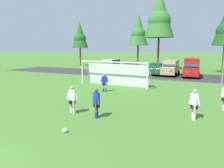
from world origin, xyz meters
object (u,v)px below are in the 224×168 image
object	(u,v)px
player_defender_far	(72,100)
parked_car_slot_center	(171,68)
soccer_ball	(65,130)
parked_car_slot_far_left	(111,66)
parked_car_slot_center_left	(156,69)
soccer_goal	(116,73)
parked_car_slot_left	(131,69)
parked_car_slot_center_right	(192,67)
player_midfield_center	(96,103)
player_winger_left	(194,104)
player_winger_right	(104,83)

from	to	relation	value
player_defender_far	parked_car_slot_center	world-z (taller)	parked_car_slot_center
soccer_ball	parked_car_slot_far_left	world-z (taller)	parked_car_slot_far_left
player_defender_far	parked_car_slot_center_left	world-z (taller)	parked_car_slot_center_left
soccer_goal	parked_car_slot_left	bearing A→B (deg)	100.35
soccer_ball	parked_car_slot_center_right	bearing A→B (deg)	81.18
parked_car_slot_center_left	parked_car_slot_center	world-z (taller)	parked_car_slot_center
parked_car_slot_left	soccer_goal	bearing A→B (deg)	-79.65
soccer_goal	parked_car_slot_left	size ratio (longest dim) A/B	1.78
parked_car_slot_center	parked_car_slot_center_right	distance (m)	2.83
parked_car_slot_far_left	parked_car_slot_center	size ratio (longest dim) A/B	1.01
parked_car_slot_left	player_midfield_center	bearing A→B (deg)	-75.47
soccer_goal	player_midfield_center	bearing A→B (deg)	-71.64
parked_car_slot_far_left	parked_car_slot_left	world-z (taller)	parked_car_slot_far_left
soccer_goal	parked_car_slot_center_right	xyz separation A→B (m)	(6.50, 10.29, 0.05)
player_defender_far	player_winger_left	xyz separation A→B (m)	(6.49, 1.91, 0.00)
soccer_ball	player_midfield_center	distance (m)	2.55
soccer_ball	player_defender_far	distance (m)	2.96
soccer_ball	parked_car_slot_left	xyz separation A→B (m)	(-4.70, 21.64, 0.77)
player_winger_left	parked_car_slot_far_left	bearing A→B (deg)	127.12
player_midfield_center	parked_car_slot_center	distance (m)	20.48
soccer_goal	parked_car_slot_left	world-z (taller)	soccer_goal
player_midfield_center	parked_car_slot_center_right	xyz separation A→B (m)	(3.23, 20.14, 0.52)
parked_car_slot_center	player_winger_right	bearing A→B (deg)	-103.03
soccer_goal	player_defender_far	bearing A→B (deg)	-80.62
player_midfield_center	player_winger_left	xyz separation A→B (m)	(4.84, 2.00, 0.00)
player_winger_right	soccer_goal	bearing A→B (deg)	97.53
soccer_goal	parked_car_slot_center_left	xyz separation A→B (m)	(1.67, 10.54, -0.42)
player_midfield_center	player_winger_left	distance (m)	5.23
player_defender_far	player_winger_right	xyz separation A→B (m)	(-1.16, 6.36, 0.00)
soccer_ball	parked_car_slot_center_left	bearing A→B (deg)	93.30
parked_car_slot_far_left	parked_car_slot_left	bearing A→B (deg)	-5.33
player_midfield_center	parked_car_slot_center	xyz separation A→B (m)	(0.43, 20.47, 0.29)
parked_car_slot_center_left	parked_car_slot_center	xyz separation A→B (m)	(2.02, 0.09, 0.24)
soccer_ball	player_midfield_center	size ratio (longest dim) A/B	0.13
soccer_goal	parked_car_slot_left	xyz separation A→B (m)	(-1.71, 9.35, -0.42)
parked_car_slot_center_left	parked_car_slot_far_left	bearing A→B (deg)	-172.84
soccer_goal	player_winger_left	xyz separation A→B (m)	(8.11, -7.85, -0.47)
player_midfield_center	parked_car_slot_center_left	world-z (taller)	parked_car_slot_center_left
player_winger_left	parked_car_slot_left	distance (m)	19.81
player_winger_left	parked_car_slot_left	world-z (taller)	parked_car_slot_left
player_winger_left	parked_car_slot_center_left	world-z (taller)	parked_car_slot_center_left
soccer_goal	player_midfield_center	xyz separation A→B (m)	(3.27, -9.85, -0.47)
soccer_ball	parked_car_slot_center_right	xyz separation A→B (m)	(3.50, 22.58, 1.23)
parked_car_slot_center_left	parked_car_slot_center_right	world-z (taller)	parked_car_slot_center_right
player_midfield_center	player_defender_far	world-z (taller)	same
parked_car_slot_far_left	parked_car_slot_center	distance (m)	8.91
soccer_goal	parked_car_slot_center_left	size ratio (longest dim) A/B	1.77
parked_car_slot_center_left	parked_car_slot_left	bearing A→B (deg)	-160.75
soccer_goal	player_defender_far	size ratio (longest dim) A/B	4.59
player_defender_far	player_winger_left	world-z (taller)	same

